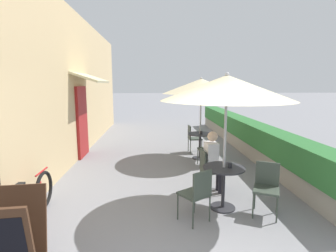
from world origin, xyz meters
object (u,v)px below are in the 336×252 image
(patio_umbrella_near, at_px, (227,88))
(seated_patron_near_left, at_px, (214,159))
(cafe_chair_near_back, at_px, (267,184))
(coffee_cup_near, at_px, (230,165))
(patio_table_mid, at_px, (200,141))
(patio_table_near, at_px, (224,180))
(bicycle_leaning, at_px, (30,202))
(coffee_cup_mid, at_px, (201,133))
(cafe_chair_near_left, at_px, (208,168))
(menu_board, at_px, (12,242))
(cafe_chair_mid_left, at_px, (193,137))
(cafe_chair_mid_right, at_px, (209,147))
(patio_umbrella_mid, at_px, (201,86))
(cafe_chair_near_right, at_px, (197,191))

(patio_umbrella_near, height_order, seated_patron_near_left, patio_umbrella_near)
(seated_patron_near_left, relative_size, cafe_chair_near_back, 1.44)
(coffee_cup_near, bearing_deg, patio_table_mid, 88.97)
(coffee_cup_near, bearing_deg, patio_table_near, 157.72)
(bicycle_leaning, bearing_deg, patio_table_mid, 46.37)
(coffee_cup_mid, bearing_deg, cafe_chair_near_left, -97.00)
(seated_patron_near_left, relative_size, menu_board, 1.21)
(cafe_chair_near_left, relative_size, seated_patron_near_left, 0.70)
(patio_table_near, relative_size, seated_patron_near_left, 0.60)
(patio_table_mid, relative_size, cafe_chair_mid_left, 0.86)
(patio_table_near, relative_size, coffee_cup_near, 8.33)
(seated_patron_near_left, bearing_deg, cafe_chair_mid_right, 166.63)
(patio_umbrella_mid, distance_m, bicycle_leaning, 5.07)
(patio_umbrella_mid, bearing_deg, cafe_chair_near_left, -96.50)
(cafe_chair_near_left, bearing_deg, cafe_chair_mid_right, 163.08)
(patio_table_near, xyz_separation_m, patio_umbrella_near, (0.00, 0.00, 1.58))
(patio_table_near, relative_size, cafe_chair_near_right, 0.86)
(coffee_cup_mid, bearing_deg, cafe_chair_mid_left, 98.50)
(cafe_chair_near_right, bearing_deg, patio_table_near, 6.22)
(patio_table_near, bearing_deg, bicycle_leaning, -174.06)
(coffee_cup_near, xyz_separation_m, patio_table_mid, (0.06, 3.14, -0.27))
(seated_patron_near_left, distance_m, patio_umbrella_mid, 2.79)
(bicycle_leaning, bearing_deg, cafe_chair_near_right, -2.65)
(patio_umbrella_near, height_order, cafe_chair_mid_left, patio_umbrella_near)
(patio_umbrella_near, relative_size, patio_table_mid, 3.15)
(patio_umbrella_near, height_order, patio_umbrella_mid, same)
(patio_umbrella_near, xyz_separation_m, patio_umbrella_mid, (0.15, 3.10, 0.00))
(cafe_chair_near_back, xyz_separation_m, menu_board, (-3.40, -1.40, -0.01))
(patio_umbrella_near, xyz_separation_m, patio_table_mid, (0.15, 3.10, -1.58))
(cafe_chair_near_right, bearing_deg, patio_table_mid, 44.93)
(patio_table_mid, height_order, coffee_cup_mid, coffee_cup_mid)
(cafe_chair_near_back, height_order, patio_table_mid, cafe_chair_near_back)
(patio_umbrella_mid, relative_size, bicycle_leaning, 1.38)
(patio_umbrella_near, xyz_separation_m, cafe_chair_mid_left, (0.03, 3.80, -1.59))
(patio_table_near, height_order, cafe_chair_mid_right, cafe_chair_mid_right)
(bicycle_leaning, bearing_deg, seated_patron_near_left, 18.42)
(patio_table_near, relative_size, patio_table_mid, 1.00)
(seated_patron_near_left, xyz_separation_m, bicycle_leaning, (-3.13, -1.03, -0.34))
(patio_umbrella_mid, bearing_deg, cafe_chair_near_back, -81.18)
(cafe_chair_mid_left, xyz_separation_m, bicycle_leaning, (-3.18, -4.13, -0.17))
(cafe_chair_mid_right, distance_m, menu_board, 5.03)
(patio_umbrella_mid, bearing_deg, coffee_cup_mid, -85.74)
(coffee_cup_near, distance_m, bicycle_leaning, 3.28)
(cafe_chair_mid_left, distance_m, menu_board, 6.10)
(cafe_chair_near_left, distance_m, cafe_chair_near_back, 1.22)
(coffee_cup_near, xyz_separation_m, cafe_chair_mid_right, (0.17, 2.44, -0.28))
(cafe_chair_near_back, xyz_separation_m, coffee_cup_mid, (-0.51, 3.23, 0.28))
(coffee_cup_near, height_order, patio_table_mid, coffee_cup_near)
(patio_table_mid, height_order, cafe_chair_mid_right, cafe_chair_mid_right)
(patio_umbrella_near, height_order, coffee_cup_near, patio_umbrella_near)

